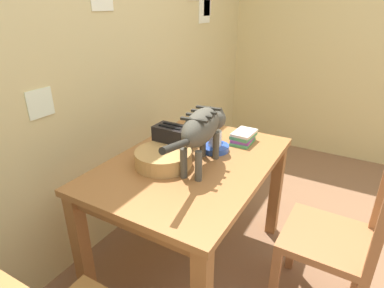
{
  "coord_description": "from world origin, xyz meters",
  "views": [
    {
      "loc": [
        -1.39,
        0.27,
        1.53
      ],
      "look_at": [
        -0.03,
        1.05,
        0.83
      ],
      "focal_mm": 29.53,
      "sensor_mm": 36.0,
      "label": 1
    }
  ],
  "objects_px": {
    "saucer_bowl": "(215,148)",
    "toaster": "(172,140)",
    "dining_table": "(192,175)",
    "wooden_chair_near": "(336,238)",
    "cat": "(203,127)",
    "wicker_basket": "(163,158)",
    "coffee_mug": "(215,138)",
    "book_stack": "(243,137)",
    "magazine": "(184,139)"
  },
  "relations": [
    {
      "from": "magazine",
      "to": "wooden_chair_near",
      "type": "height_order",
      "value": "wooden_chair_near"
    },
    {
      "from": "toaster",
      "to": "dining_table",
      "type": "bearing_deg",
      "value": -97.01
    },
    {
      "from": "dining_table",
      "to": "magazine",
      "type": "xyz_separation_m",
      "value": [
        0.24,
        0.2,
        0.1
      ]
    },
    {
      "from": "book_stack",
      "to": "magazine",
      "type": "bearing_deg",
      "value": 111.33
    },
    {
      "from": "magazine",
      "to": "wicker_basket",
      "type": "relative_size",
      "value": 0.91
    },
    {
      "from": "magazine",
      "to": "wooden_chair_near",
      "type": "xyz_separation_m",
      "value": [
        -0.17,
        -0.98,
        -0.27
      ]
    },
    {
      "from": "dining_table",
      "to": "magazine",
      "type": "height_order",
      "value": "magazine"
    },
    {
      "from": "dining_table",
      "to": "wicker_basket",
      "type": "height_order",
      "value": "wicker_basket"
    },
    {
      "from": "wicker_basket",
      "to": "toaster",
      "type": "distance_m",
      "value": 0.15
    },
    {
      "from": "wicker_basket",
      "to": "book_stack",
      "type": "bearing_deg",
      "value": -27.55
    },
    {
      "from": "book_stack",
      "to": "coffee_mug",
      "type": "bearing_deg",
      "value": 151.18
    },
    {
      "from": "saucer_bowl",
      "to": "wicker_basket",
      "type": "xyz_separation_m",
      "value": [
        -0.31,
        0.16,
        0.03
      ]
    },
    {
      "from": "book_stack",
      "to": "toaster",
      "type": "bearing_deg",
      "value": 140.23
    },
    {
      "from": "book_stack",
      "to": "wooden_chair_near",
      "type": "height_order",
      "value": "wooden_chair_near"
    },
    {
      "from": "wicker_basket",
      "to": "coffee_mug",
      "type": "bearing_deg",
      "value": -26.75
    },
    {
      "from": "cat",
      "to": "book_stack",
      "type": "xyz_separation_m",
      "value": [
        0.39,
        -0.08,
        -0.18
      ]
    },
    {
      "from": "toaster",
      "to": "cat",
      "type": "bearing_deg",
      "value": -99.34
    },
    {
      "from": "saucer_bowl",
      "to": "book_stack",
      "type": "distance_m",
      "value": 0.22
    },
    {
      "from": "cat",
      "to": "wooden_chair_near",
      "type": "distance_m",
      "value": 0.86
    },
    {
      "from": "wooden_chair_near",
      "to": "toaster",
      "type": "bearing_deg",
      "value": 93.99
    },
    {
      "from": "saucer_bowl",
      "to": "magazine",
      "type": "height_order",
      "value": "saucer_bowl"
    },
    {
      "from": "coffee_mug",
      "to": "wicker_basket",
      "type": "xyz_separation_m",
      "value": [
        -0.31,
        0.16,
        -0.04
      ]
    },
    {
      "from": "coffee_mug",
      "to": "toaster",
      "type": "relative_size",
      "value": 0.61
    },
    {
      "from": "saucer_bowl",
      "to": "coffee_mug",
      "type": "xyz_separation_m",
      "value": [
        0.0,
        0.0,
        0.06
      ]
    },
    {
      "from": "toaster",
      "to": "wooden_chair_near",
      "type": "bearing_deg",
      "value": -86.96
    },
    {
      "from": "magazine",
      "to": "wooden_chair_near",
      "type": "distance_m",
      "value": 1.03
    },
    {
      "from": "magazine",
      "to": "toaster",
      "type": "bearing_deg",
      "value": -154.49
    },
    {
      "from": "dining_table",
      "to": "cat",
      "type": "relative_size",
      "value": 1.67
    },
    {
      "from": "saucer_bowl",
      "to": "toaster",
      "type": "relative_size",
      "value": 0.85
    },
    {
      "from": "dining_table",
      "to": "wooden_chair_near",
      "type": "distance_m",
      "value": 0.81
    },
    {
      "from": "book_stack",
      "to": "wooden_chair_near",
      "type": "relative_size",
      "value": 0.2
    },
    {
      "from": "cat",
      "to": "toaster",
      "type": "height_order",
      "value": "cat"
    },
    {
      "from": "wicker_basket",
      "to": "saucer_bowl",
      "type": "bearing_deg",
      "value": -27.06
    },
    {
      "from": "coffee_mug",
      "to": "toaster",
      "type": "height_order",
      "value": "toaster"
    },
    {
      "from": "cat",
      "to": "saucer_bowl",
      "type": "relative_size",
      "value": 4.16
    },
    {
      "from": "coffee_mug",
      "to": "cat",
      "type": "bearing_deg",
      "value": -172.98
    },
    {
      "from": "book_stack",
      "to": "cat",
      "type": "bearing_deg",
      "value": 168.65
    },
    {
      "from": "dining_table",
      "to": "toaster",
      "type": "bearing_deg",
      "value": 82.99
    },
    {
      "from": "book_stack",
      "to": "wicker_basket",
      "type": "distance_m",
      "value": 0.56
    },
    {
      "from": "magazine",
      "to": "wooden_chair_near",
      "type": "relative_size",
      "value": 0.29
    },
    {
      "from": "book_stack",
      "to": "wicker_basket",
      "type": "relative_size",
      "value": 0.6
    },
    {
      "from": "toaster",
      "to": "wicker_basket",
      "type": "bearing_deg",
      "value": -165.5
    },
    {
      "from": "dining_table",
      "to": "wicker_basket",
      "type": "relative_size",
      "value": 3.85
    },
    {
      "from": "magazine",
      "to": "book_stack",
      "type": "relative_size",
      "value": 1.5
    },
    {
      "from": "saucer_bowl",
      "to": "toaster",
      "type": "xyz_separation_m",
      "value": [
        -0.16,
        0.19,
        0.07
      ]
    },
    {
      "from": "dining_table",
      "to": "coffee_mug",
      "type": "distance_m",
      "value": 0.26
    },
    {
      "from": "wicker_basket",
      "to": "dining_table",
      "type": "bearing_deg",
      "value": -40.17
    },
    {
      "from": "dining_table",
      "to": "book_stack",
      "type": "height_order",
      "value": "book_stack"
    },
    {
      "from": "dining_table",
      "to": "wooden_chair_near",
      "type": "xyz_separation_m",
      "value": [
        0.07,
        -0.79,
        -0.17
      ]
    },
    {
      "from": "cat",
      "to": "wicker_basket",
      "type": "distance_m",
      "value": 0.27
    }
  ]
}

